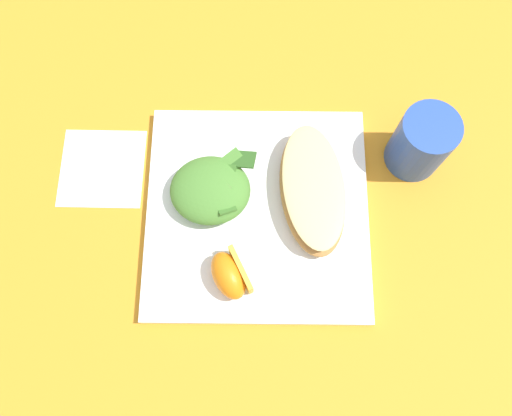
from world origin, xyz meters
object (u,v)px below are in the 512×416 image
green_salad_pile (209,190)px  white_plate (256,212)px  paper_napkin (101,168)px  cheesy_pizza_bread (311,190)px  drinking_blue_cup (420,143)px  orange_wedge_front (228,275)px

green_salad_pile → white_plate: bearing=-18.8°
paper_napkin → green_salad_pile: bearing=-15.6°
cheesy_pizza_bread → green_salad_pile: size_ratio=1.65×
green_salad_pile → drinking_blue_cup: bearing=13.2°
orange_wedge_front → paper_napkin: (-0.18, 0.15, -0.03)m
white_plate → orange_wedge_front: orange_wedge_front is taller
white_plate → cheesy_pizza_bread: 0.08m
orange_wedge_front → drinking_blue_cup: (0.24, 0.17, 0.01)m
cheesy_pizza_bread → green_salad_pile: green_salad_pile is taller
cheesy_pizza_bread → drinking_blue_cup: 0.15m
cheesy_pizza_bread → white_plate: bearing=-162.1°
orange_wedge_front → drinking_blue_cup: 0.29m
cheesy_pizza_bread → orange_wedge_front: (-0.10, -0.11, 0.00)m
paper_napkin → drinking_blue_cup: bearing=2.8°
green_salad_pile → paper_napkin: green_salad_pile is taller
orange_wedge_front → green_salad_pile: bearing=104.1°
green_salad_pile → paper_napkin: 0.16m
green_salad_pile → orange_wedge_front: (0.03, -0.11, -0.00)m
white_plate → paper_napkin: size_ratio=2.55×
white_plate → green_salad_pile: 0.07m
drinking_blue_cup → cheesy_pizza_bread: bearing=-156.4°
drinking_blue_cup → orange_wedge_front: bearing=-144.7°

